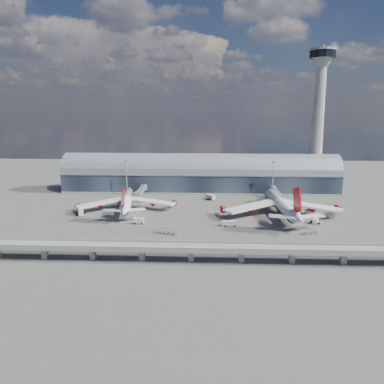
{
  "coord_description": "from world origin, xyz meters",
  "views": [
    {
      "loc": [
        6.89,
        -195.7,
        59.87
      ],
      "look_at": [
        -2.72,
        10.0,
        14.0
      ],
      "focal_mm": 35.0,
      "sensor_mm": 36.0,
      "label": 1
    }
  ],
  "objects_px": {
    "service_truck_3": "(315,221)",
    "control_tower": "(318,121)",
    "service_truck_2": "(230,223)",
    "service_truck_5": "(211,197)",
    "floodlight_mast_right": "(273,179)",
    "floodlight_mast_left": "(126,178)",
    "service_truck_0": "(81,212)",
    "cargo_train_0": "(129,242)",
    "cargo_train_2": "(310,233)",
    "service_truck_1": "(139,221)",
    "service_truck_4": "(308,212)",
    "cargo_train_1": "(166,232)",
    "airliner_right": "(282,205)",
    "airliner_left": "(126,201)"
  },
  "relations": [
    {
      "from": "service_truck_0",
      "to": "service_truck_1",
      "type": "height_order",
      "value": "service_truck_0"
    },
    {
      "from": "floodlight_mast_right",
      "to": "airliner_left",
      "type": "bearing_deg",
      "value": -159.9
    },
    {
      "from": "service_truck_1",
      "to": "cargo_train_0",
      "type": "height_order",
      "value": "service_truck_1"
    },
    {
      "from": "airliner_left",
      "to": "cargo_train_1",
      "type": "relative_size",
      "value": 5.57
    },
    {
      "from": "floodlight_mast_right",
      "to": "floodlight_mast_left",
      "type": "bearing_deg",
      "value": 180.0
    },
    {
      "from": "floodlight_mast_left",
      "to": "service_truck_4",
      "type": "relative_size",
      "value": 5.4
    },
    {
      "from": "cargo_train_1",
      "to": "cargo_train_0",
      "type": "bearing_deg",
      "value": 118.48
    },
    {
      "from": "service_truck_1",
      "to": "service_truck_4",
      "type": "relative_size",
      "value": 1.14
    },
    {
      "from": "service_truck_3",
      "to": "cargo_train_2",
      "type": "height_order",
      "value": "service_truck_3"
    },
    {
      "from": "control_tower",
      "to": "cargo_train_2",
      "type": "height_order",
      "value": "control_tower"
    },
    {
      "from": "service_truck_3",
      "to": "control_tower",
      "type": "bearing_deg",
      "value": 99.6
    },
    {
      "from": "cargo_train_2",
      "to": "floodlight_mast_right",
      "type": "bearing_deg",
      "value": 17.45
    },
    {
      "from": "cargo_train_1",
      "to": "service_truck_4",
      "type": "bearing_deg",
      "value": -79.44
    },
    {
      "from": "airliner_right",
      "to": "service_truck_4",
      "type": "bearing_deg",
      "value": 6.44
    },
    {
      "from": "floodlight_mast_right",
      "to": "cargo_train_2",
      "type": "xyz_separation_m",
      "value": [
        6.46,
        -74.48,
        -12.78
      ]
    },
    {
      "from": "floodlight_mast_left",
      "to": "control_tower",
      "type": "bearing_deg",
      "value": 11.72
    },
    {
      "from": "service_truck_1",
      "to": "airliner_right",
      "type": "bearing_deg",
      "value": -75.49
    },
    {
      "from": "control_tower",
      "to": "service_truck_5",
      "type": "relative_size",
      "value": 14.86
    },
    {
      "from": "service_truck_0",
      "to": "cargo_train_2",
      "type": "height_order",
      "value": "service_truck_0"
    },
    {
      "from": "airliner_right",
      "to": "service_truck_4",
      "type": "relative_size",
      "value": 15.48
    },
    {
      "from": "service_truck_1",
      "to": "service_truck_3",
      "type": "distance_m",
      "value": 94.33
    },
    {
      "from": "floodlight_mast_left",
      "to": "service_truck_2",
      "type": "distance_m",
      "value": 93.61
    },
    {
      "from": "control_tower",
      "to": "service_truck_4",
      "type": "distance_m",
      "value": 86.38
    },
    {
      "from": "airliner_right",
      "to": "service_truck_4",
      "type": "height_order",
      "value": "airliner_right"
    },
    {
      "from": "service_truck_0",
      "to": "cargo_train_0",
      "type": "height_order",
      "value": "service_truck_0"
    },
    {
      "from": "service_truck_2",
      "to": "service_truck_5",
      "type": "relative_size",
      "value": 1.16
    },
    {
      "from": "service_truck_4",
      "to": "service_truck_5",
      "type": "xyz_separation_m",
      "value": [
        -56.22,
        34.3,
        0.34
      ]
    },
    {
      "from": "service_truck_2",
      "to": "service_truck_5",
      "type": "distance_m",
      "value": 59.41
    },
    {
      "from": "cargo_train_2",
      "to": "cargo_train_0",
      "type": "bearing_deg",
      "value": 114.08
    },
    {
      "from": "service_truck_5",
      "to": "service_truck_4",
      "type": "bearing_deg",
      "value": -72.34
    },
    {
      "from": "airliner_left",
      "to": "cargo_train_0",
      "type": "bearing_deg",
      "value": -86.24
    },
    {
      "from": "control_tower",
      "to": "service_truck_0",
      "type": "distance_m",
      "value": 176.27
    },
    {
      "from": "service_truck_3",
      "to": "cargo_train_1",
      "type": "xyz_separation_m",
      "value": [
        -77.7,
        -21.18,
        -0.68
      ]
    },
    {
      "from": "service_truck_0",
      "to": "cargo_train_0",
      "type": "xyz_separation_m",
      "value": [
        38.06,
        -46.05,
        -0.87
      ]
    },
    {
      "from": "floodlight_mast_right",
      "to": "cargo_train_2",
      "type": "height_order",
      "value": "floodlight_mast_right"
    },
    {
      "from": "floodlight_mast_right",
      "to": "service_truck_1",
      "type": "distance_m",
      "value": 101.9
    },
    {
      "from": "service_truck_5",
      "to": "cargo_train_2",
      "type": "distance_m",
      "value": 84.89
    },
    {
      "from": "airliner_right",
      "to": "service_truck_4",
      "type": "xyz_separation_m",
      "value": [
        15.87,
        3.06,
        -4.7
      ]
    },
    {
      "from": "service_truck_1",
      "to": "cargo_train_1",
      "type": "relative_size",
      "value": 0.47
    },
    {
      "from": "control_tower",
      "to": "service_truck_3",
      "type": "distance_m",
      "value": 100.24
    },
    {
      "from": "airliner_left",
      "to": "service_truck_4",
      "type": "xyz_separation_m",
      "value": [
        107.03,
        -5.12,
        -4.25
      ]
    },
    {
      "from": "floodlight_mast_right",
      "to": "airliner_right",
      "type": "height_order",
      "value": "floodlight_mast_right"
    },
    {
      "from": "service_truck_1",
      "to": "service_truck_4",
      "type": "height_order",
      "value": "service_truck_1"
    },
    {
      "from": "control_tower",
      "to": "cargo_train_1",
      "type": "xyz_separation_m",
      "value": [
        -98.83,
        -105.37,
        -50.83
      ]
    },
    {
      "from": "service_truck_1",
      "to": "control_tower",
      "type": "bearing_deg",
      "value": -51.5
    },
    {
      "from": "floodlight_mast_right",
      "to": "service_truck_4",
      "type": "relative_size",
      "value": 5.4
    },
    {
      "from": "service_truck_1",
      "to": "service_truck_2",
      "type": "relative_size",
      "value": 0.67
    },
    {
      "from": "cargo_train_0",
      "to": "cargo_train_2",
      "type": "bearing_deg",
      "value": -70.53
    },
    {
      "from": "floodlight_mast_left",
      "to": "service_truck_4",
      "type": "bearing_deg",
      "value": -18.9
    },
    {
      "from": "service_truck_1",
      "to": "service_truck_5",
      "type": "bearing_deg",
      "value": -33.34
    }
  ]
}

